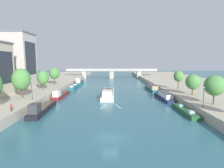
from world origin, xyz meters
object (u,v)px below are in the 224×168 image
barge_midriver (109,93)px  tree_right_second (215,86)px  moored_boat_right_downstream (185,111)px  moored_boat_right_near (153,88)px  moored_boat_left_midway (62,95)px  moored_boat_right_far (165,96)px  moored_boat_left_gap_after (80,82)px  tree_left_distant (43,78)px  moored_boat_left_downstream (74,87)px  tree_right_end_of_row (194,82)px  tree_left_by_lamp (55,73)px  person_on_quay (12,107)px  tree_right_by_lamp (179,76)px  bridge_far (112,72)px  tree_left_far (22,79)px  moored_boat_left_second (42,109)px  lamppost_right_bank (204,96)px  lamppost_left_bank (33,89)px

barge_midriver → tree_right_second: bearing=-40.1°
moored_boat_right_downstream → moored_boat_right_near: 31.67m
moored_boat_left_midway → moored_boat_right_far: moored_boat_left_midway is taller
moored_boat_left_gap_after → moored_boat_right_near: size_ratio=1.02×
moored_boat_right_downstream → moored_boat_right_near: bearing=91.0°
barge_midriver → tree_left_distant: (-22.85, 1.37, 5.26)m
moored_boat_left_midway → moored_boat_left_downstream: (0.47, 18.03, -0.16)m
moored_boat_left_midway → moored_boat_left_gap_after: size_ratio=1.00×
moored_boat_left_downstream → tree_right_second: bearing=-42.6°
moored_boat_right_near → tree_right_end_of_row: tree_right_end_of_row is taller
barge_midriver → tree_left_by_lamp: (-22.96, 14.41, 5.92)m
person_on_quay → tree_right_second: bearing=7.7°
tree_right_by_lamp → bridge_far: bearing=110.9°
person_on_quay → moored_boat_left_gap_after: bearing=86.9°
moored_boat_left_downstream → tree_right_by_lamp: 42.78m
barge_midriver → moored_boat_left_downstream: bearing=133.8°
tree_left_by_lamp → tree_right_second: (47.60, -35.17, -0.36)m
person_on_quay → tree_left_far: bearing=108.2°
moored_boat_left_second → moored_boat_right_downstream: bearing=-0.6°
moored_boat_right_far → tree_right_by_lamp: bearing=47.2°
moored_boat_left_downstream → tree_right_second: 54.48m
tree_right_by_lamp → lamppost_right_bank: tree_right_by_lamp is taller
tree_left_far → barge_midriver: bearing=30.0°
barge_midriver → lamppost_right_bank: lamppost_right_bank is taller
bridge_far → lamppost_right_bank: bearing=-76.9°
moored_boat_left_second → tree_right_end_of_row: bearing=15.9°
moored_boat_left_second → moored_boat_right_near: 45.24m
lamppost_left_bank → bridge_far: lamppost_left_bank is taller
tree_right_second → person_on_quay: tree_right_second is taller
moored_boat_left_downstream → moored_boat_left_gap_after: 15.52m
barge_midriver → tree_left_distant: tree_left_distant is taller
moored_boat_left_downstream → tree_left_distant: 17.28m
barge_midriver → tree_left_far: size_ratio=2.93×
tree_left_by_lamp → bridge_far: tree_left_by_lamp is taller
tree_right_second → person_on_quay: size_ratio=4.16×
moored_boat_left_gap_after → tree_left_distant: bearing=-103.8°
moored_boat_right_near → tree_right_end_of_row: bearing=-69.5°
tree_right_second → lamppost_left_bank: 44.43m
tree_right_end_of_row → lamppost_right_bank: bearing=-105.6°
moored_boat_left_downstream → lamppost_left_bank: lamppost_left_bank is taller
tree_right_by_lamp → person_on_quay: (-43.13, -27.95, -3.69)m
tree_right_by_lamp → lamppost_left_bank: (-43.95, -16.60, -1.96)m
tree_left_by_lamp → tree_right_second: size_ratio=1.06×
lamppost_left_bank → moored_boat_right_far: bearing=13.8°
moored_boat_left_gap_after → person_on_quay: person_on_quay is taller
moored_boat_left_gap_after → lamppost_right_bank: size_ratio=3.38×
moored_boat_left_midway → tree_right_end_of_row: (40.74, -6.81, 5.02)m
moored_boat_right_near → tree_right_by_lamp: size_ratio=2.22×
tree_left_by_lamp → lamppost_left_bank: bearing=-83.2°
moored_boat_left_downstream → moored_boat_right_near: (32.82, -4.94, 0.43)m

